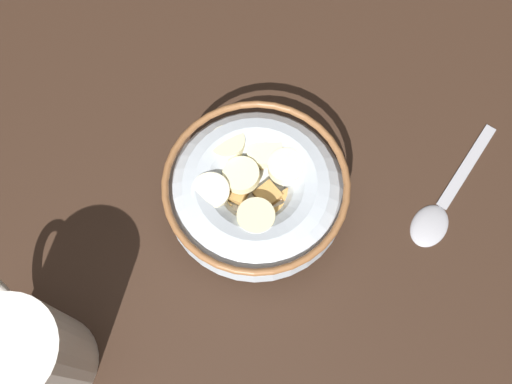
# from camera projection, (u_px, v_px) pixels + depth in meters

# --- Properties ---
(ground_plane) EXTENTS (1.04, 1.04, 0.02)m
(ground_plane) POSITION_uv_depth(u_px,v_px,m) (256.00, 209.00, 0.50)
(ground_plane) COLOR #332116
(cereal_bowl) EXTENTS (0.15, 0.15, 0.05)m
(cereal_bowl) POSITION_uv_depth(u_px,v_px,m) (256.00, 192.00, 0.46)
(cereal_bowl) COLOR #B2BCC6
(cereal_bowl) RESTS_ON ground_plane
(spoon) EXTENTS (0.07, 0.14, 0.01)m
(spoon) POSITION_uv_depth(u_px,v_px,m) (440.00, 209.00, 0.49)
(spoon) COLOR #A5A5AD
(spoon) RESTS_ON ground_plane
(coffee_mug) EXTENTS (0.11, 0.07, 0.10)m
(coffee_mug) POSITION_uv_depth(u_px,v_px,m) (27.00, 355.00, 0.40)
(coffee_mug) COLOR white
(coffee_mug) RESTS_ON ground_plane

